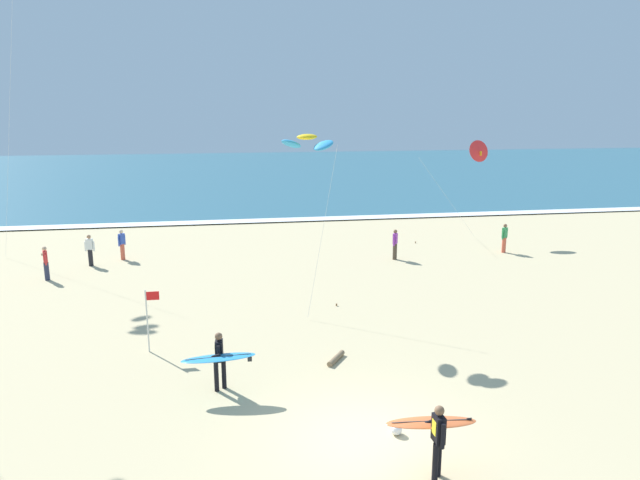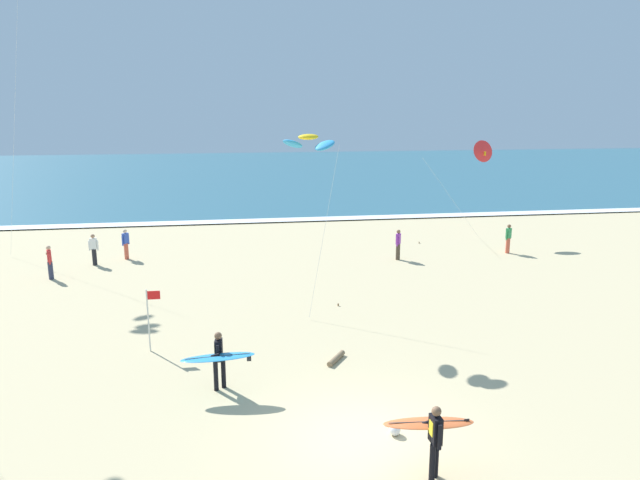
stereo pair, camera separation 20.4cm
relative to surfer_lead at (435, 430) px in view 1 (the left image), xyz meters
The scene contains 15 objects.
ground_plane 2.22m from the surfer_lead, 127.00° to the left, with size 160.00×160.00×0.00m, color #CCB789.
ocean_water 58.63m from the surfer_lead, 91.15° to the left, with size 160.00×60.00×0.08m, color #2D6075.
shoreline_foam 28.95m from the surfer_lead, 92.34° to the left, with size 160.00×1.38×0.01m, color white.
surfer_lead is the anchor object (origin of this frame).
surfer_trailing 6.42m from the surfer_lead, 135.56° to the left, with size 2.06×0.97×1.71m.
kite_arc_golden_near 11.23m from the surfer_lead, 97.98° to the left, with size 2.41×2.41×6.85m.
kite_delta_scarlet_high 24.60m from the surfer_lead, 64.16° to the left, with size 4.70×1.24×5.86m.
bystander_red_top 20.79m from the surfer_lead, 126.73° to the left, with size 0.27×0.48×1.59m.
bystander_blue_top 22.09m from the surfer_lead, 115.77° to the left, with size 0.33×0.43×1.59m.
bystander_white_top 21.86m from the surfer_lead, 120.16° to the left, with size 0.49×0.23×1.59m.
bystander_purple_top 18.17m from the surfer_lead, 76.14° to the left, with size 0.32×0.43×1.59m.
bystander_green_top 20.98m from the surfer_lead, 59.56° to the left, with size 0.42×0.33×1.59m.
lifeguard_flag 10.25m from the surfer_lead, 131.67° to the left, with size 0.45×0.05×2.10m.
beach_ball 1.88m from the surfer_lead, 102.04° to the left, with size 0.28×0.28×0.28m, color white.
driftwood_log 6.13m from the surfer_lead, 99.55° to the left, with size 0.17×0.17×1.00m, color #846B4C.
Camera 1 is at (-3.08, -12.23, 7.82)m, focal length 32.71 mm.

